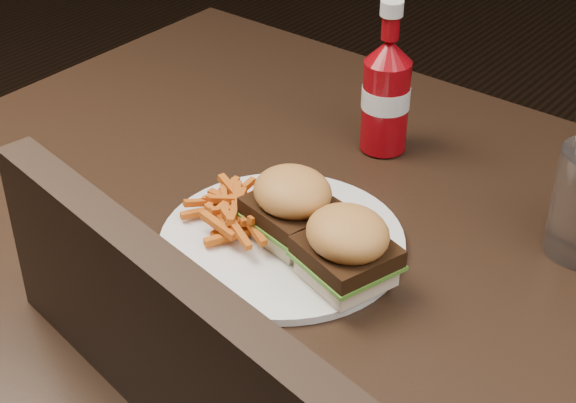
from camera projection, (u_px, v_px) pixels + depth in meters
The scene contains 6 objects.
dining_table at pixel (371, 267), 0.93m from camera, with size 1.20×0.80×0.04m, color black.
plate at pixel (282, 241), 0.93m from camera, with size 0.26×0.26×0.01m, color white.
sandwich_half_a at pixel (292, 227), 0.92m from camera, with size 0.08×0.07×0.02m, color beige.
sandwich_half_b at pixel (346, 270), 0.86m from camera, with size 0.08×0.07×0.02m, color beige.
fries_pile at pixel (237, 204), 0.94m from camera, with size 0.10×0.10×0.04m, color #D14116, non-canonical shape.
ketchup_bottle at pixel (385, 105), 1.07m from camera, with size 0.06×0.06×0.12m, color maroon.
Camera 1 is at (0.39, -0.63, 1.31)m, focal length 55.00 mm.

